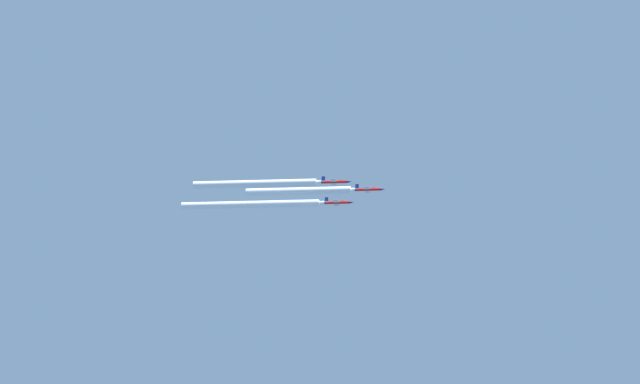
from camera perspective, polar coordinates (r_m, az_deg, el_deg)
jet_lead at (r=639.01m, az=1.52°, el=0.08°), size 7.27×10.59×2.55m
jet_left_wingman at (r=650.15m, az=0.56°, el=-0.32°), size 7.27×10.59×2.55m
jet_right_wingman at (r=628.20m, az=0.48°, el=0.32°), size 7.27×10.59×2.55m
smoke_trail_lead at (r=640.45m, az=-0.61°, el=0.03°), size 2.48×37.69×2.48m
smoke_trail_left_wingman at (r=652.61m, az=-2.07°, el=-0.38°), size 2.48×50.40×2.48m
smoke_trail_right_wingman at (r=630.36m, az=-1.94°, el=0.26°), size 2.48×43.55×2.48m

